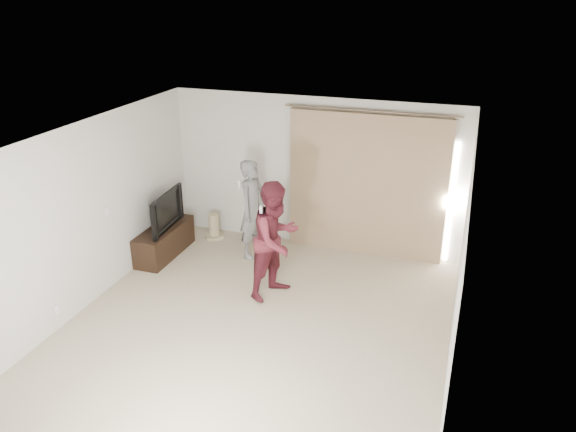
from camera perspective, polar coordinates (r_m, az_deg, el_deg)
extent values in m
plane|color=#BBAC8C|center=(7.73, -3.19, -11.13)|extent=(5.50, 5.50, 0.00)
cube|color=beige|center=(9.51, 2.74, 4.33)|extent=(5.00, 0.04, 2.60)
cube|color=beige|center=(8.29, -19.69, 0.10)|extent=(0.04, 5.50, 2.60)
cube|color=white|center=(8.61, -17.94, 0.45)|extent=(0.02, 0.08, 0.12)
cube|color=white|center=(8.11, -22.49, -8.80)|extent=(0.02, 0.08, 0.12)
cube|color=silver|center=(6.64, -3.68, 7.82)|extent=(5.00, 5.50, 0.01)
cube|color=tan|center=(9.29, 7.96, 3.02)|extent=(2.60, 0.10, 2.40)
cylinder|color=brown|center=(8.95, 8.39, 10.51)|extent=(2.80, 0.03, 0.03)
cube|color=white|center=(9.25, 16.24, 1.22)|extent=(0.08, 0.04, 2.00)
cube|color=black|center=(9.70, -12.45, -2.51)|extent=(0.45, 1.30, 0.50)
imported|color=black|center=(9.48, -12.73, 0.56)|extent=(0.23, 1.09, 0.62)
cylinder|color=tan|center=(10.27, -7.46, -2.03)|extent=(0.35, 0.35, 0.06)
cylinder|color=tan|center=(10.18, -7.52, -0.85)|extent=(0.19, 0.19, 0.40)
imported|color=slate|center=(9.24, -3.58, 0.70)|extent=(0.50, 0.67, 1.68)
cube|color=white|center=(9.06, -4.94, 3.23)|extent=(0.04, 0.04, 0.14)
cube|color=white|center=(9.29, -4.38, 3.01)|extent=(0.05, 0.05, 0.09)
imported|color=#541A23|center=(8.05, -1.22, -2.43)|extent=(0.95, 1.05, 1.76)
cube|color=white|center=(7.83, -2.73, 0.55)|extent=(0.04, 0.04, 0.14)
cube|color=white|center=(8.07, -2.16, 0.35)|extent=(0.05, 0.05, 0.09)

